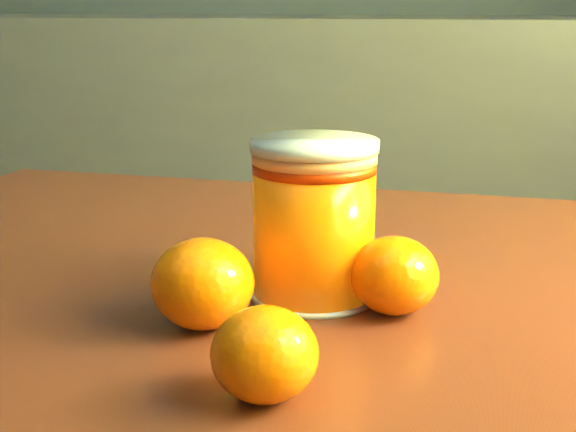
# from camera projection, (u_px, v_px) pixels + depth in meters

# --- Properties ---
(kitchen_counter) EXTENTS (3.15, 0.60, 0.90)m
(kitchen_counter) POSITION_uv_depth(u_px,v_px,m) (41.00, 188.00, 2.15)
(kitchen_counter) COLOR #535358
(kitchen_counter) RESTS_ON ground
(table) EXTENTS (1.01, 0.74, 0.73)m
(table) POSITION_uv_depth(u_px,v_px,m) (349.00, 409.00, 0.61)
(table) COLOR #5E2717
(table) RESTS_ON ground
(juice_glass) EXTENTS (0.09, 0.09, 0.11)m
(juice_glass) POSITION_uv_depth(u_px,v_px,m) (314.00, 221.00, 0.57)
(juice_glass) COLOR #F36504
(juice_glass) RESTS_ON table
(orange_front) EXTENTS (0.08, 0.08, 0.06)m
(orange_front) POSITION_uv_depth(u_px,v_px,m) (203.00, 283.00, 0.52)
(orange_front) COLOR #FF6C05
(orange_front) RESTS_ON table
(orange_back) EXTENTS (0.08, 0.08, 0.05)m
(orange_back) POSITION_uv_depth(u_px,v_px,m) (394.00, 275.00, 0.54)
(orange_back) COLOR #FF6C05
(orange_back) RESTS_ON table
(orange_extra) EXTENTS (0.08, 0.08, 0.05)m
(orange_extra) POSITION_uv_depth(u_px,v_px,m) (265.00, 354.00, 0.42)
(orange_extra) COLOR #FF6C05
(orange_extra) RESTS_ON table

